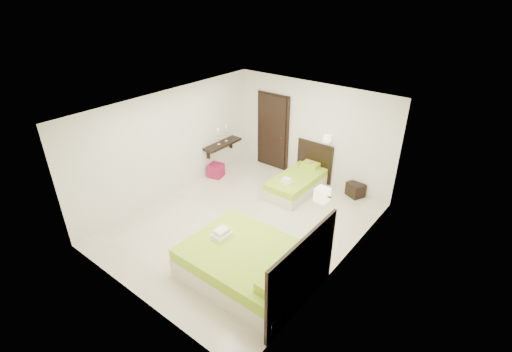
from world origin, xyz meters
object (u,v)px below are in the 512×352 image
Objects in this scene: nightstand at (355,190)px; ottoman at (216,170)px; bed_single at (299,182)px; bed_double at (252,264)px.

ottoman is (-3.42, -1.40, 0.01)m from nightstand.
bed_double reaches higher than bed_single.
nightstand is (1.25, 0.66, -0.09)m from bed_single.
ottoman is (-3.22, 2.44, -0.15)m from bed_double.
nightstand is at bearing 28.00° from bed_single.
bed_single is 0.76× the size of bed_double.
bed_double is 4.04m from ottoman.
bed_double is 3.85m from nightstand.
bed_single is at bearing -127.44° from nightstand.
ottoman is at bearing -133.14° from nightstand.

